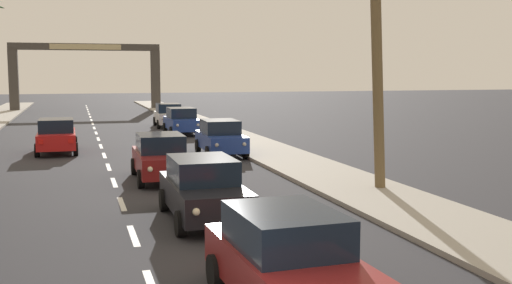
{
  "coord_description": "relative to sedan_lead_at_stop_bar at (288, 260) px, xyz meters",
  "views": [
    {
      "loc": [
        -1.25,
        -6.58,
        3.95
      ],
      "look_at": [
        3.07,
        8.0,
        2.2
      ],
      "focal_mm": 42.86,
      "sensor_mm": 36.0,
      "label": 1
    }
  ],
  "objects": [
    {
      "name": "sidewalk_right",
      "position": [
        5.77,
        17.35,
        -0.78
      ],
      "size": [
        3.2,
        110.0,
        0.14
      ],
      "primitive_type": "cube",
      "color": "#9E998E",
      "rests_on": "ground"
    },
    {
      "name": "lane_markings",
      "position": [
        -1.62,
        17.49,
        -0.85
      ],
      "size": [
        4.28,
        87.79,
        0.01
      ],
      "color": "silver",
      "rests_on": "ground"
    },
    {
      "name": "sedan_lead_at_stop_bar",
      "position": [
        0.0,
        0.0,
        0.0
      ],
      "size": [
        2.08,
        4.5,
        1.68
      ],
      "color": "maroon",
      "rests_on": "ground"
    },
    {
      "name": "sedan_third_in_queue",
      "position": [
        -0.08,
        6.51,
        0.0
      ],
      "size": [
        1.95,
        4.45,
        1.68
      ],
      "color": "black",
      "rests_on": "ground"
    },
    {
      "name": "sedan_fifth_in_queue",
      "position": [
        -0.33,
        13.01,
        0.0
      ],
      "size": [
        1.99,
        4.47,
        1.68
      ],
      "color": "maroon",
      "rests_on": "ground"
    },
    {
      "name": "sedan_oncoming_far",
      "position": [
        -4.2,
        22.04,
        0.0
      ],
      "size": [
        1.97,
        4.46,
        1.68
      ],
      "color": "red",
      "rests_on": "ground"
    },
    {
      "name": "sedan_parked_nearest_kerb",
      "position": [
        3.2,
        29.31,
        0.0
      ],
      "size": [
        1.95,
        4.45,
        1.68
      ],
      "color": "navy",
      "rests_on": "ground"
    },
    {
      "name": "sedan_parked_mid_kerb",
      "position": [
        3.31,
        18.9,
        0.0
      ],
      "size": [
        2.04,
        4.49,
        1.68
      ],
      "color": "navy",
      "rests_on": "ground"
    },
    {
      "name": "sedan_parked_far_kerb",
      "position": [
        3.17,
        34.74,
        0.0
      ],
      "size": [
        2.07,
        4.5,
        1.68
      ],
      "color": "silver",
      "rests_on": "ground"
    },
    {
      "name": "town_gateway_arch",
      "position": [
        -2.03,
        56.6,
        3.6
      ],
      "size": [
        15.05,
        0.9,
        6.86
      ],
      "color": "#423D38",
      "rests_on": "ground"
    }
  ]
}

